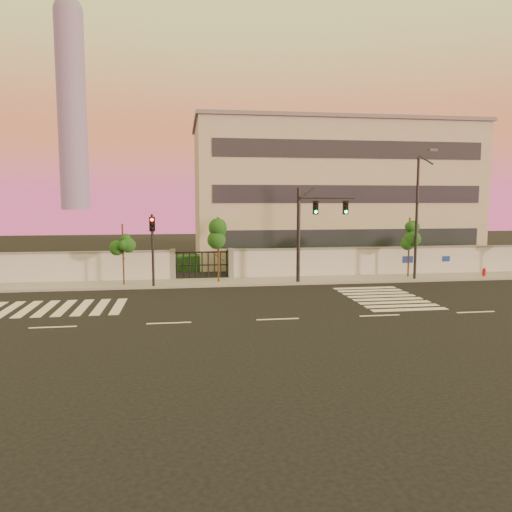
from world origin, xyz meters
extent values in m
plane|color=black|center=(0.00, 0.00, 0.00)|extent=(120.00, 120.00, 0.00)
cube|color=gray|center=(0.00, 10.50, 0.07)|extent=(60.00, 3.00, 0.15)
cube|color=silver|center=(14.50, 12.00, 1.00)|extent=(31.00, 0.30, 2.00)
cube|color=slate|center=(14.50, 12.00, 2.06)|extent=(31.00, 0.36, 0.12)
cube|color=slate|center=(-5.00, 12.00, 1.10)|extent=(0.35, 0.35, 2.20)
cube|color=slate|center=(-1.00, 12.00, 1.10)|extent=(0.35, 0.35, 2.20)
cube|color=black|center=(9.00, 14.50, 0.90)|extent=(20.00, 2.00, 1.80)
cube|color=black|center=(-16.00, 14.50, 0.70)|extent=(12.00, 1.80, 1.40)
cube|color=black|center=(-3.00, 17.00, 0.60)|extent=(6.00, 1.50, 1.20)
cube|color=#B3AC97|center=(9.00, 22.00, 6.00)|extent=(24.00, 12.00, 12.00)
cube|color=#262D38|center=(9.00, 15.98, 2.50)|extent=(22.00, 0.08, 1.40)
cube|color=#262D38|center=(9.00, 15.98, 6.00)|extent=(22.00, 0.08, 1.40)
cube|color=#262D38|center=(9.00, 15.98, 9.50)|extent=(22.00, 0.08, 1.40)
cube|color=slate|center=(9.00, 22.00, 12.10)|extent=(24.40, 12.40, 0.30)
cylinder|color=slate|center=(-65.00, 280.00, 55.00)|extent=(16.00, 16.00, 110.00)
sphere|color=slate|center=(-65.00, 280.00, 110.00)|extent=(16.00, 16.00, 16.00)
cube|color=silver|center=(-13.10, 4.00, 0.01)|extent=(0.50, 4.00, 0.02)
cube|color=silver|center=(-12.20, 4.00, 0.01)|extent=(0.50, 4.00, 0.02)
cube|color=silver|center=(-11.30, 4.00, 0.01)|extent=(0.50, 4.00, 0.02)
cube|color=silver|center=(-10.40, 4.00, 0.01)|extent=(0.50, 4.00, 0.02)
cube|color=silver|center=(-9.50, 4.00, 0.01)|extent=(0.50, 4.00, 0.02)
cube|color=silver|center=(-8.60, 4.00, 0.01)|extent=(0.50, 4.00, 0.02)
cube|color=silver|center=(-7.70, 4.00, 0.01)|extent=(0.50, 4.00, 0.02)
cube|color=silver|center=(7.00, 1.00, 0.01)|extent=(4.00, 0.50, 0.02)
cube|color=silver|center=(7.00, 1.90, 0.01)|extent=(4.00, 0.50, 0.02)
cube|color=silver|center=(7.00, 2.80, 0.01)|extent=(4.00, 0.50, 0.02)
cube|color=silver|center=(7.00, 3.70, 0.01)|extent=(4.00, 0.50, 0.02)
cube|color=silver|center=(7.00, 4.60, 0.01)|extent=(4.00, 0.50, 0.02)
cube|color=silver|center=(7.00, 5.50, 0.01)|extent=(4.00, 0.50, 0.02)
cube|color=silver|center=(7.00, 6.40, 0.01)|extent=(4.00, 0.50, 0.02)
cube|color=silver|center=(7.00, 7.30, 0.01)|extent=(4.00, 0.50, 0.02)
cube|color=silver|center=(-10.00, 0.00, 0.01)|extent=(2.00, 0.15, 0.01)
cube|color=silver|center=(-5.00, 0.00, 0.01)|extent=(2.00, 0.15, 0.01)
cube|color=silver|center=(0.00, 0.00, 0.01)|extent=(2.00, 0.15, 0.01)
cube|color=silver|center=(5.00, 0.00, 0.01)|extent=(2.00, 0.15, 0.01)
cube|color=silver|center=(10.00, 0.00, 0.01)|extent=(2.00, 0.15, 0.01)
cylinder|color=#382314|center=(-8.07, 9.99, 2.02)|extent=(0.11, 0.11, 4.04)
sphere|color=#174112|center=(-8.07, 9.99, 3.23)|extent=(0.97, 0.97, 0.97)
sphere|color=#174112|center=(-7.76, 10.16, 2.63)|extent=(0.74, 0.74, 0.74)
sphere|color=#174112|center=(-8.34, 9.85, 2.83)|extent=(0.71, 0.71, 0.71)
cylinder|color=#382314|center=(-2.00, 10.26, 2.21)|extent=(0.12, 0.12, 4.43)
sphere|color=#174112|center=(-2.00, 10.26, 3.54)|extent=(1.14, 1.14, 1.14)
sphere|color=#174112|center=(-1.64, 10.47, 2.88)|extent=(0.87, 0.87, 0.87)
sphere|color=#174112|center=(-2.31, 10.11, 3.10)|extent=(0.83, 0.83, 0.83)
cylinder|color=#382314|center=(11.44, 10.57, 2.16)|extent=(0.12, 0.12, 4.31)
sphere|color=#174112|center=(11.44, 10.57, 3.45)|extent=(1.07, 1.07, 1.07)
sphere|color=#174112|center=(11.78, 10.76, 2.80)|extent=(0.82, 0.82, 0.82)
sphere|color=#174112|center=(11.15, 10.42, 3.02)|extent=(0.78, 0.78, 0.78)
cylinder|color=black|center=(3.20, 9.46, 3.16)|extent=(0.24, 0.24, 6.31)
cylinder|color=black|center=(5.14, 9.46, 5.70)|extent=(3.85, 0.78, 0.16)
cube|color=black|center=(4.32, 9.41, 5.04)|extent=(0.36, 0.18, 0.92)
sphere|color=#0CF259|center=(4.32, 9.30, 4.75)|extent=(0.20, 0.20, 0.20)
cube|color=black|center=(6.36, 9.41, 5.04)|extent=(0.36, 0.18, 0.92)
sphere|color=#0CF259|center=(6.36, 9.30, 4.75)|extent=(0.20, 0.20, 0.20)
cylinder|color=black|center=(-6.17, 9.23, 2.33)|extent=(0.17, 0.17, 4.66)
cube|color=black|center=(-6.17, 9.18, 4.04)|extent=(0.36, 0.19, 0.93)
sphere|color=red|center=(-6.17, 9.07, 4.33)|extent=(0.21, 0.21, 0.21)
cylinder|color=black|center=(11.45, 9.58, 4.18)|extent=(0.19, 0.19, 8.36)
cylinder|color=black|center=(11.45, 8.63, 8.16)|extent=(0.10, 2.00, 0.81)
cube|color=#3F3F44|center=(11.45, 7.69, 8.68)|extent=(0.52, 0.26, 0.16)
cylinder|color=#B10B1C|center=(16.87, 9.93, 0.25)|extent=(0.22, 0.22, 0.49)
cylinder|color=#B10B1C|center=(16.87, 9.93, 0.54)|extent=(0.28, 0.28, 0.10)
sphere|color=#B10B1C|center=(16.87, 9.93, 0.65)|extent=(0.18, 0.18, 0.18)
cylinder|color=#B10B1C|center=(16.87, 9.93, 0.34)|extent=(0.29, 0.13, 0.10)
camera|label=1|loc=(-4.35, -22.37, 5.54)|focal=35.00mm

